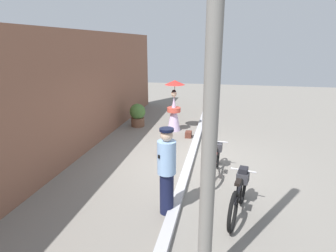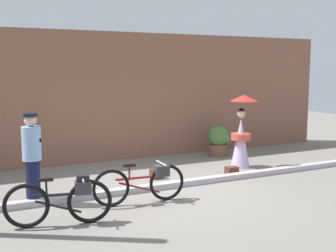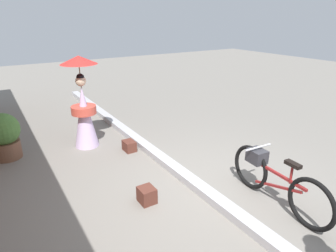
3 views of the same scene
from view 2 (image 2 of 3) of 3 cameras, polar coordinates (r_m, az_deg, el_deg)
The scene contains 10 objects.
ground_plane at distance 8.93m, azimuth -1.24°, elevation -8.41°, with size 30.00×30.00×0.00m, color gray.
building_wall at distance 11.65m, azimuth -8.07°, elevation 3.87°, with size 14.00×0.40×3.44m, color brown.
sidewalk_curb at distance 8.91m, azimuth -1.24°, elevation -8.04°, with size 14.00×0.20×0.12m, color #B2B2B7.
bicycle_near_officer at distance 7.05m, azimuth -13.81°, elevation -9.50°, with size 1.66×0.54×0.80m.
bicycle_far_side at distance 7.96m, azimuth -3.34°, elevation -7.49°, with size 1.76×0.48×0.76m.
person_officer at distance 8.16m, azimuth -17.65°, elevation -3.86°, with size 0.34×0.34×1.67m.
person_with_parasol at distance 10.90m, azimuth 9.72°, elevation -0.89°, with size 0.71×0.71×1.83m.
potted_plant_by_door at distance 12.28m, azimuth 6.72°, elevation -1.82°, with size 0.62×0.60×0.88m.
backpack_on_pavement at distance 10.13m, azimuth 8.49°, elevation -5.93°, with size 0.28×0.21×0.21m.
backpack_spare at distance 9.74m, azimuth -1.59°, elevation -6.31°, with size 0.24×0.22×0.23m.
Camera 2 is at (-3.61, -7.79, 2.46)m, focal length 45.82 mm.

